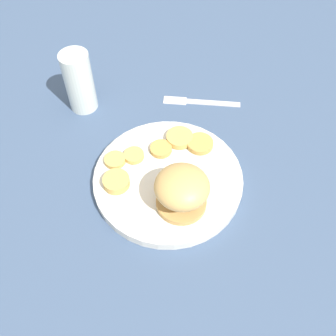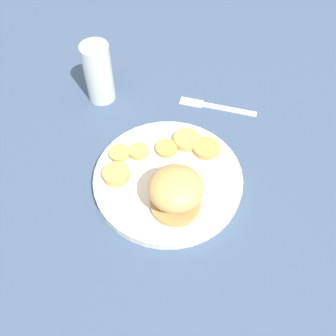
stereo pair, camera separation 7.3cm
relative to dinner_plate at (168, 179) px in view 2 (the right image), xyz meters
name	(u,v)px [view 2 (the right image)]	position (x,y,z in m)	size (l,w,h in m)	color
ground_plane	(168,182)	(0.00, 0.00, -0.01)	(4.00, 4.00, 0.00)	#3D5170
dinner_plate	(168,179)	(0.00, 0.00, 0.00)	(0.29, 0.29, 0.02)	white
sandwich	(176,191)	(0.06, 0.02, 0.05)	(0.11, 0.10, 0.08)	tan
potato_round_0	(119,153)	(-0.04, -0.10, 0.01)	(0.04, 0.04, 0.01)	tan
potato_round_1	(139,151)	(-0.05, -0.06, 0.01)	(0.04, 0.04, 0.01)	tan
potato_round_2	(166,148)	(-0.06, -0.01, 0.01)	(0.04, 0.04, 0.01)	tan
potato_round_3	(116,174)	(0.01, -0.10, 0.02)	(0.05, 0.05, 0.02)	tan
potato_round_4	(187,140)	(-0.09, 0.03, 0.02)	(0.05, 0.05, 0.01)	tan
potato_round_5	(206,148)	(-0.07, 0.07, 0.01)	(0.05, 0.05, 0.01)	tan
fork	(216,107)	(-0.22, 0.09, -0.01)	(0.05, 0.18, 0.00)	silver
drinking_glass	(98,73)	(-0.23, -0.17, 0.06)	(0.06, 0.06, 0.14)	silver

